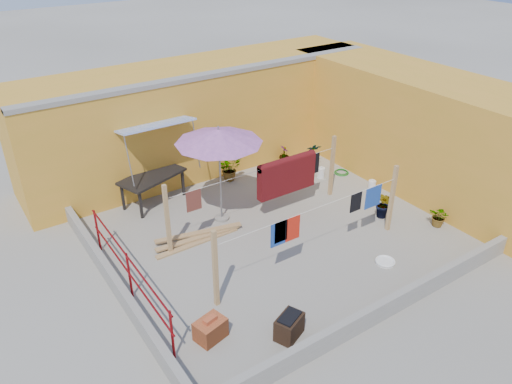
# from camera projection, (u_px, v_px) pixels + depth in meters

# --- Properties ---
(ground) EXTENTS (80.00, 80.00, 0.00)m
(ground) POSITION_uv_depth(u_px,v_px,m) (275.00, 234.00, 12.49)
(ground) COLOR #9E998E
(ground) RESTS_ON ground
(wall_back) EXTENTS (11.00, 3.27, 3.21)m
(wall_back) POSITION_uv_depth(u_px,v_px,m) (200.00, 115.00, 15.36)
(wall_back) COLOR orange
(wall_back) RESTS_ON ground
(wall_right) EXTENTS (2.40, 9.00, 3.20)m
(wall_right) POSITION_uv_depth(u_px,v_px,m) (424.00, 131.00, 14.26)
(wall_right) COLOR orange
(wall_right) RESTS_ON ground
(parapet_front) EXTENTS (8.30, 0.16, 0.44)m
(parapet_front) POSITION_uv_depth(u_px,v_px,m) (383.00, 310.00, 9.79)
(parapet_front) COLOR gray
(parapet_front) RESTS_ON ground
(parapet_left) EXTENTS (0.16, 7.30, 0.44)m
(parapet_left) POSITION_uv_depth(u_px,v_px,m) (117.00, 287.00, 10.39)
(parapet_left) COLOR gray
(parapet_left) RESTS_ON ground
(red_railing) EXTENTS (0.05, 4.20, 1.10)m
(red_railing) POSITION_uv_depth(u_px,v_px,m) (128.00, 269.00, 10.11)
(red_railing) COLOR maroon
(red_railing) RESTS_ON ground
(clothesline_rig) EXTENTS (5.09, 2.35, 1.80)m
(clothesline_rig) POSITION_uv_depth(u_px,v_px,m) (287.00, 182.00, 12.76)
(clothesline_rig) COLOR tan
(clothesline_rig) RESTS_ON ground
(patio_umbrella) EXTENTS (2.49, 2.49, 2.60)m
(patio_umbrella) POSITION_uv_depth(u_px,v_px,m) (219.00, 137.00, 12.00)
(patio_umbrella) COLOR gray
(patio_umbrella) RESTS_ON ground
(outdoor_table) EXTENTS (1.98, 1.43, 0.84)m
(outdoor_table) POSITION_uv_depth(u_px,v_px,m) (152.00, 178.00, 13.55)
(outdoor_table) COLOR black
(outdoor_table) RESTS_ON ground
(brick_stack) EXTENTS (0.65, 0.53, 0.49)m
(brick_stack) POSITION_uv_depth(u_px,v_px,m) (210.00, 329.00, 9.33)
(brick_stack) COLOR #AA4E27
(brick_stack) RESTS_ON ground
(lumber_pile) EXTENTS (2.36, 0.64, 0.14)m
(lumber_pile) POSITION_uv_depth(u_px,v_px,m) (198.00, 238.00, 12.24)
(lumber_pile) COLOR tan
(lumber_pile) RESTS_ON ground
(brazier) EXTENTS (0.66, 0.57, 0.50)m
(brazier) POSITION_uv_depth(u_px,v_px,m) (289.00, 326.00, 9.35)
(brazier) COLOR black
(brazier) RESTS_ON ground
(white_basin) EXTENTS (0.46, 0.46, 0.08)m
(white_basin) POSITION_uv_depth(u_px,v_px,m) (385.00, 262.00, 11.44)
(white_basin) COLOR silver
(white_basin) RESTS_ON ground
(water_jug_a) EXTENTS (0.23, 0.23, 0.36)m
(water_jug_a) POSITION_uv_depth(u_px,v_px,m) (321.00, 173.00, 15.15)
(water_jug_a) COLOR silver
(water_jug_a) RESTS_ON ground
(water_jug_b) EXTENTS (0.22, 0.22, 0.34)m
(water_jug_b) POSITION_uv_depth(u_px,v_px,m) (372.00, 185.00, 14.46)
(water_jug_b) COLOR silver
(water_jug_b) RESTS_ON ground
(green_hose) EXTENTS (0.46, 0.46, 0.07)m
(green_hose) POSITION_uv_depth(u_px,v_px,m) (341.00, 172.00, 15.46)
(green_hose) COLOR #186E19
(green_hose) RESTS_ON ground
(plant_back_a) EXTENTS (0.66, 0.58, 0.73)m
(plant_back_a) POSITION_uv_depth(u_px,v_px,m) (230.00, 168.00, 14.94)
(plant_back_a) COLOR #1F5418
(plant_back_a) RESTS_ON ground
(plant_back_b) EXTENTS (0.44, 0.44, 0.59)m
(plant_back_b) POSITION_uv_depth(u_px,v_px,m) (284.00, 155.00, 15.97)
(plant_back_b) COLOR #1F5418
(plant_back_b) RESTS_ON ground
(plant_right_a) EXTENTS (0.56, 0.48, 0.90)m
(plant_right_a) POSITION_uv_depth(u_px,v_px,m) (313.00, 156.00, 15.51)
(plant_right_a) COLOR #1F5418
(plant_right_a) RESTS_ON ground
(plant_right_b) EXTENTS (0.40, 0.47, 0.78)m
(plant_right_b) POSITION_uv_depth(u_px,v_px,m) (384.00, 205.00, 13.00)
(plant_right_b) COLOR #1F5418
(plant_right_b) RESTS_ON ground
(plant_right_c) EXTENTS (0.53, 0.58, 0.56)m
(plant_right_c) POSITION_uv_depth(u_px,v_px,m) (440.00, 217.00, 12.70)
(plant_right_c) COLOR #1F5418
(plant_right_c) RESTS_ON ground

